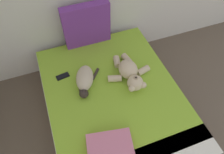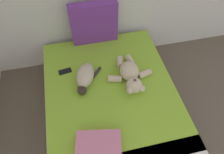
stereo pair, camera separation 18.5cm
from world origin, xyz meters
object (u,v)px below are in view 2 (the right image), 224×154
Objects in this scene: cell_phone at (65,71)px; bed at (112,104)px; patterned_cushion at (94,23)px; throw_pillow at (99,147)px; teddy_bear at (131,75)px; cat at (85,77)px.

bed is at bearing -41.31° from cell_phone.
patterned_cushion is 3.70× the size of cell_phone.
throw_pillow is (-0.25, -0.57, 0.28)m from bed.
patterned_cushion reaches higher than throw_pillow.
teddy_bear is at bearing -21.64° from cell_phone.
cat is at bearing -109.31° from patterned_cushion.
bed is 1.01m from patterned_cushion.
patterned_cushion is at bearing 81.34° from throw_pillow.
cell_phone is at bearing 158.36° from teddy_bear.
patterned_cushion reaches higher than cat.
teddy_bear is at bearing 54.98° from throw_pillow.
cat is at bearing -40.33° from cell_phone.
bed is at bearing -152.27° from teddy_bear.
patterned_cushion is at bearing 45.99° from cell_phone.
patterned_cushion is at bearing 110.12° from teddy_bear.
throw_pillow reaches higher than cell_phone.
teddy_bear reaches higher than bed.
bed is 12.13× the size of cell_phone.
bed is at bearing -88.25° from patterned_cushion.
cell_phone is at bearing 102.74° from throw_pillow.
cell_phone is 0.39× the size of throw_pillow.
teddy_bear is 3.65× the size of cell_phone.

